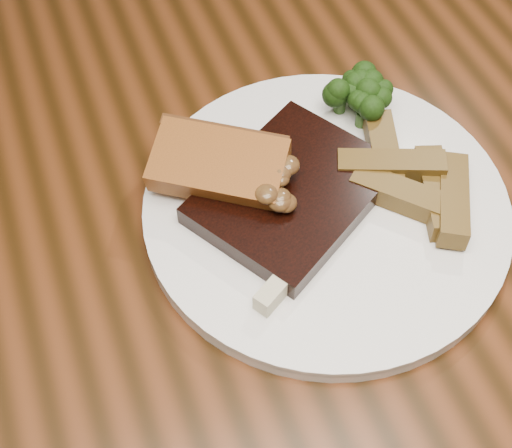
{
  "coord_description": "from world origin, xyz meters",
  "views": [
    {
      "loc": [
        -0.1,
        -0.33,
        1.25
      ],
      "look_at": [
        0.02,
        -0.02,
        0.78
      ],
      "focal_mm": 50.0,
      "sensor_mm": 36.0,
      "label": 1
    }
  ],
  "objects_px": {
    "steak": "(292,194)",
    "potato_wedges": "(415,165)",
    "plate": "(326,209)",
    "dining_table": "(232,288)",
    "garlic_bread": "(220,180)",
    "chair_far": "(207,31)"
  },
  "relations": [
    {
      "from": "garlic_bread",
      "to": "chair_far",
      "type": "bearing_deg",
      "value": 108.96
    },
    {
      "from": "steak",
      "to": "plate",
      "type": "bearing_deg",
      "value": -57.89
    },
    {
      "from": "chair_far",
      "to": "plate",
      "type": "height_order",
      "value": "chair_far"
    },
    {
      "from": "potato_wedges",
      "to": "steak",
      "type": "bearing_deg",
      "value": 175.3
    },
    {
      "from": "dining_table",
      "to": "garlic_bread",
      "type": "relative_size",
      "value": 14.52
    },
    {
      "from": "chair_far",
      "to": "plate",
      "type": "xyz_separation_m",
      "value": [
        -0.08,
        -0.62,
        0.31
      ]
    },
    {
      "from": "potato_wedges",
      "to": "dining_table",
      "type": "bearing_deg",
      "value": 178.05
    },
    {
      "from": "dining_table",
      "to": "plate",
      "type": "bearing_deg",
      "value": -6.69
    },
    {
      "from": "dining_table",
      "to": "steak",
      "type": "relative_size",
      "value": 10.26
    },
    {
      "from": "dining_table",
      "to": "plate",
      "type": "height_order",
      "value": "plate"
    },
    {
      "from": "garlic_bread",
      "to": "potato_wedges",
      "type": "height_order",
      "value": "same"
    },
    {
      "from": "chair_far",
      "to": "garlic_bread",
      "type": "bearing_deg",
      "value": 66.9
    },
    {
      "from": "dining_table",
      "to": "potato_wedges",
      "type": "height_order",
      "value": "potato_wedges"
    },
    {
      "from": "dining_table",
      "to": "potato_wedges",
      "type": "xyz_separation_m",
      "value": [
        0.17,
        -0.01,
        0.12
      ]
    },
    {
      "from": "steak",
      "to": "potato_wedges",
      "type": "xyz_separation_m",
      "value": [
        0.11,
        -0.01,
        0.0
      ]
    },
    {
      "from": "steak",
      "to": "potato_wedges",
      "type": "bearing_deg",
      "value": -35.89
    },
    {
      "from": "steak",
      "to": "chair_far",
      "type": "bearing_deg",
      "value": 48.76
    },
    {
      "from": "dining_table",
      "to": "garlic_bread",
      "type": "distance_m",
      "value": 0.12
    },
    {
      "from": "dining_table",
      "to": "steak",
      "type": "height_order",
      "value": "steak"
    },
    {
      "from": "plate",
      "to": "potato_wedges",
      "type": "distance_m",
      "value": 0.09
    },
    {
      "from": "chair_far",
      "to": "plate",
      "type": "distance_m",
      "value": 0.7
    },
    {
      "from": "steak",
      "to": "garlic_bread",
      "type": "relative_size",
      "value": 1.42
    }
  ]
}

